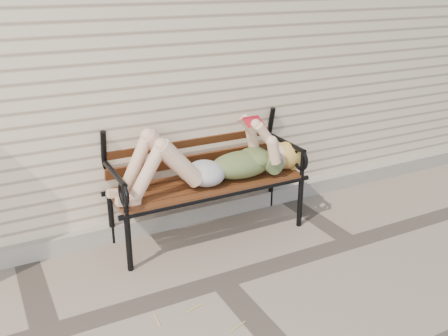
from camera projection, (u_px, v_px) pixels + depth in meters
ground at (221, 281)px, 3.71m from camera, size 80.00×80.00×0.00m
house_wall at (100, 34)px, 5.64m from camera, size 8.00×4.00×3.00m
foundation_strip at (172, 219)px, 4.48m from camera, size 8.00×0.10×0.15m
garden_bench at (202, 160)px, 4.25m from camera, size 1.79×0.71×1.16m
reading_woman at (211, 161)px, 4.12m from camera, size 1.69×0.38×0.53m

